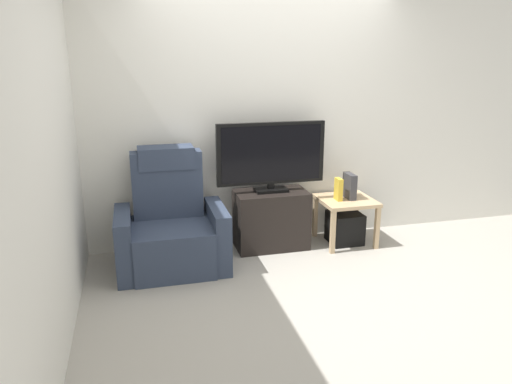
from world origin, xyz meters
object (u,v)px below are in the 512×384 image
object	(u,v)px
side_table	(346,206)
subwoofer_box	(345,228)
television	(271,155)
game_console	(350,186)
tv_stand	(271,219)
book_upright	(339,189)
recliner_armchair	(171,227)

from	to	relation	value
side_table	subwoofer_box	bearing A→B (deg)	-90.00
subwoofer_box	television	bearing A→B (deg)	173.26
subwoofer_box	game_console	distance (m)	0.44
tv_stand	book_upright	size ratio (longest dim) A/B	3.18
tv_stand	subwoofer_box	xyz separation A→B (m)	(0.78, -0.07, -0.13)
tv_stand	game_console	xyz separation A→B (m)	(0.81, -0.06, 0.31)
subwoofer_box	book_upright	size ratio (longest dim) A/B	1.42
side_table	game_console	world-z (taller)	game_console
television	subwoofer_box	size ratio (longest dim) A/B	3.36
side_table	subwoofer_box	xyz separation A→B (m)	(0.00, -0.00, -0.24)
book_upright	game_console	bearing A→B (deg)	12.53
book_upright	tv_stand	bearing A→B (deg)	172.17
side_table	subwoofer_box	world-z (taller)	side_table
side_table	subwoofer_box	distance (m)	0.24
tv_stand	game_console	size ratio (longest dim) A/B	2.78
recliner_armchair	television	bearing A→B (deg)	6.42
television	book_upright	xyz separation A→B (m)	(0.68, -0.11, -0.36)
tv_stand	game_console	bearing A→B (deg)	-4.44
tv_stand	recliner_armchair	size ratio (longest dim) A/B	0.66
television	subwoofer_box	bearing A→B (deg)	-6.74
subwoofer_box	game_console	xyz separation A→B (m)	(0.04, 0.01, 0.44)
side_table	tv_stand	bearing A→B (deg)	174.62
side_table	book_upright	world-z (taller)	book_upright
game_console	television	bearing A→B (deg)	174.24
television	recliner_armchair	size ratio (longest dim) A/B	1.00
tv_stand	subwoofer_box	bearing A→B (deg)	-5.38
side_table	book_upright	distance (m)	0.21
game_console	book_upright	bearing A→B (deg)	-167.47
recliner_armchair	game_console	distance (m)	1.84
television	recliner_armchair	world-z (taller)	television
recliner_armchair	subwoofer_box	world-z (taller)	recliner_armchair
television	game_console	xyz separation A→B (m)	(0.81, -0.08, -0.34)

